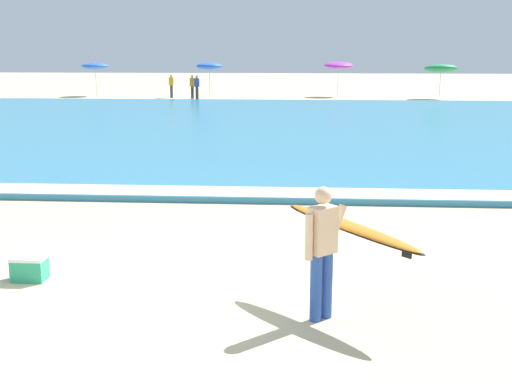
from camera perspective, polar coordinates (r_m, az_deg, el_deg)
name	(u,v)px	position (r m, az deg, el deg)	size (l,w,h in m)	color
ground_plane	(126,295)	(9.54, -11.11, -8.73)	(160.00, 160.00, 0.00)	beige
sea	(245,126)	(28.50, -0.97, 5.68)	(120.00, 28.00, 0.14)	teal
surf_foam	(196,191)	(15.35, -5.21, 0.09)	(120.00, 1.09, 0.01)	white
surfer_with_board	(336,238)	(8.47, 6.93, -3.97)	(1.83, 1.96, 1.73)	#284CA3
beach_umbrella_0	(95,66)	(48.74, -13.70, 10.51)	(1.91, 1.92, 2.33)	beige
beach_umbrella_1	(209,66)	(44.84, -4.04, 10.77)	(1.74, 1.75, 2.41)	beige
beach_umbrella_2	(338,65)	(47.24, 7.12, 10.79)	(1.99, 2.02, 2.45)	beige
beach_umbrella_3	(441,68)	(46.26, 15.66, 10.22)	(2.17, 2.22, 2.38)	beige
beachgoer_near_row_left	(171,85)	(45.96, -7.31, 9.11)	(0.32, 0.20, 1.58)	#383842
beachgoer_near_row_mid	(192,86)	(44.99, -5.52, 9.08)	(0.32, 0.20, 1.58)	#383842
beachgoer_near_row_right	(197,87)	(44.29, -5.11, 9.04)	(0.32, 0.20, 1.58)	#383842
cooler_box	(30,268)	(10.45, -18.94, -6.23)	(0.49, 0.35, 0.37)	#2D9E75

